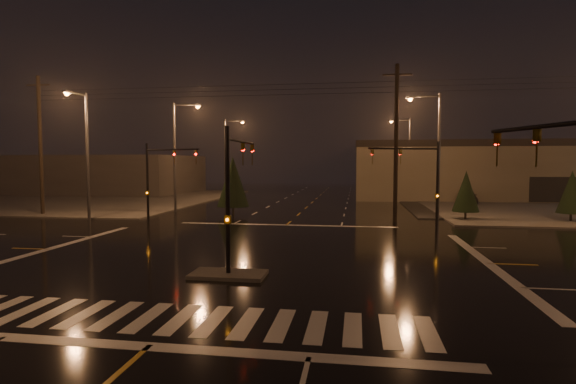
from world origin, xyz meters
name	(u,v)px	position (x,y,z in m)	size (l,w,h in m)	color
ground	(251,256)	(0.00, 0.00, 0.00)	(140.00, 140.00, 0.00)	black
sidewalk_nw	(73,199)	(-30.00, 30.00, 0.06)	(36.00, 36.00, 0.12)	#403E39
median_island	(228,274)	(0.00, -4.00, 0.07)	(3.00, 1.60, 0.15)	#403E39
crosswalk	(180,319)	(0.00, -9.00, 0.01)	(15.00, 2.60, 0.01)	beige
stop_bar_near	(148,347)	(0.00, -11.00, 0.01)	(16.00, 0.50, 0.01)	beige
stop_bar_far	(286,225)	(0.00, 11.00, 0.01)	(16.00, 0.50, 0.01)	beige
commercial_block	(92,174)	(-35.00, 42.00, 2.80)	(30.00, 18.00, 5.60)	#393432
signal_mast_median	(234,182)	(0.00, -3.07, 3.75)	(0.25, 4.59, 6.00)	black
signal_mast_ne	(423,174)	(9.50, 10.14, 3.79)	(4.84, 1.86, 6.00)	black
signal_mast_nw	(158,173)	(-9.50, 10.14, 3.79)	(4.84, 1.86, 6.00)	black
streetlight_1	(178,149)	(-11.18, 18.00, 5.80)	(2.77, 0.32, 10.00)	#38383A
streetlight_2	(227,153)	(-11.18, 34.00, 5.80)	(2.77, 0.32, 10.00)	#38383A
streetlight_3	(435,147)	(11.18, 16.00, 5.80)	(2.77, 0.32, 10.00)	#38383A
streetlight_4	(407,153)	(11.18, 36.00, 5.80)	(2.77, 0.32, 10.00)	#38383A
streetlight_5	(85,147)	(-16.00, 11.18, 5.80)	(0.32, 2.77, 10.00)	#38383A
utility_pole_0	(40,144)	(-22.00, 14.00, 6.13)	(2.20, 0.32, 12.00)	black
utility_pole_1	(396,142)	(8.00, 14.00, 6.13)	(2.20, 0.32, 12.00)	black
conifer_0	(466,191)	(13.60, 15.85, 2.31)	(2.06, 2.06, 3.93)	black
conifer_1	(572,192)	(21.31, 15.87, 2.33)	(2.09, 2.09, 3.97)	black
conifer_3	(233,182)	(-5.71, 17.04, 2.90)	(2.82, 2.82, 5.10)	black
car_parked	(467,196)	(17.16, 30.97, 0.82)	(1.93, 4.79, 1.63)	black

